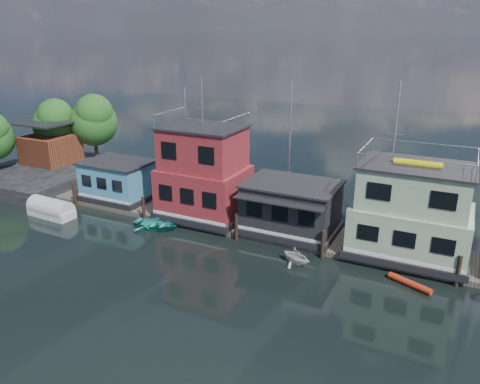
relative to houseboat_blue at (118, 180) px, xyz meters
The scene contains 13 objects.
ground 21.75m from the houseboat_blue, 33.69° to the right, with size 160.00×160.00×0.00m, color black.
dock 18.11m from the houseboat_blue, ahead, with size 48.00×5.00×0.40m, color #595147.
houseboat_blue is the anchor object (origin of this frame).
houseboat_red 9.69m from the houseboat_blue, ahead, with size 7.40×5.90×11.86m.
houseboat_dark 17.50m from the houseboat_blue, ahead, with size 7.40×6.10×4.06m.
houseboat_green 26.53m from the houseboat_blue, ahead, with size 8.40×5.90×7.03m.
pilings 17.92m from the houseboat_blue, ahead, with size 42.28×0.28×2.20m.
background_masts 23.77m from the houseboat_blue, 14.77° to the left, with size 36.40×0.16×12.00m.
shore 13.32m from the houseboat_blue, 163.07° to the left, with size 12.40×15.72×8.24m.
tarp_runabout 6.58m from the houseboat_blue, 118.28° to the right, with size 4.55×2.03×1.81m.
dinghy_white 20.14m from the houseboat_blue, 12.91° to the right, with size 2.05×2.38×1.25m, color silver.
dinghy_teal 8.11m from the houseboat_blue, 28.45° to the right, with size 2.75×3.85×0.80m, color teal.
red_kayak 27.67m from the houseboat_blue, ahead, with size 0.44×0.44×2.99m, color red.
Camera 1 is at (11.14, -20.98, 15.86)m, focal length 35.00 mm.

